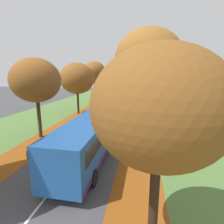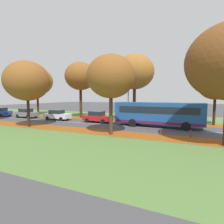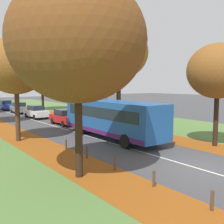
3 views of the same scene
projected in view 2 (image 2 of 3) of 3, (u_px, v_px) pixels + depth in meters
name	position (u px, v px, depth m)	size (l,w,h in m)	color
grass_verge_left	(19.00, 135.00, 16.66)	(12.00, 90.00, 0.01)	#517538
leaf_litter_left	(97.00, 132.00, 18.45)	(2.80, 60.00, 0.00)	#8C4714
grass_verge_right	(104.00, 116.00, 33.44)	(12.00, 90.00, 0.01)	#517538
leaf_litter_right	(126.00, 121.00, 26.84)	(2.80, 60.00, 0.00)	#8C4714
road_centre_line	(76.00, 122.00, 25.05)	(0.12, 80.00, 0.01)	silver
tree_left_near	(111.00, 77.00, 16.67)	(4.63, 4.63, 7.70)	#422D1E
tree_left_mid	(27.00, 81.00, 21.03)	(5.30, 5.30, 7.97)	black
tree_right_nearest	(216.00, 85.00, 22.17)	(4.16, 4.16, 7.05)	black
tree_right_near	(135.00, 72.00, 26.22)	(5.83, 5.83, 10.03)	#422D1E
tree_right_mid	(80.00, 76.00, 30.14)	(5.35, 5.35, 9.62)	#382619
tree_right_far	(37.00, 81.00, 34.71)	(6.08, 6.08, 9.46)	black
bollard_fourth	(191.00, 134.00, 15.75)	(0.12, 0.12, 0.72)	#4C3823
bollard_fifth	(161.00, 132.00, 16.85)	(0.12, 0.12, 0.66)	#4C3823
streetlamp_right	(127.00, 96.00, 25.45)	(1.89, 0.28, 6.00)	#47474C
bus	(158.00, 113.00, 21.26)	(2.81, 10.45, 2.98)	#1E5199
car_red_lead	(97.00, 117.00, 24.99)	(1.85, 4.23, 1.62)	#B21919
car_white_following	(57.00, 115.00, 27.44)	(1.89, 4.25, 1.62)	silver
car_grey_third_in_line	(26.00, 113.00, 30.37)	(1.93, 4.27, 1.62)	slate
car_blue_fourth_in_line	(1.00, 112.00, 32.83)	(1.92, 4.27, 1.62)	#233D9E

